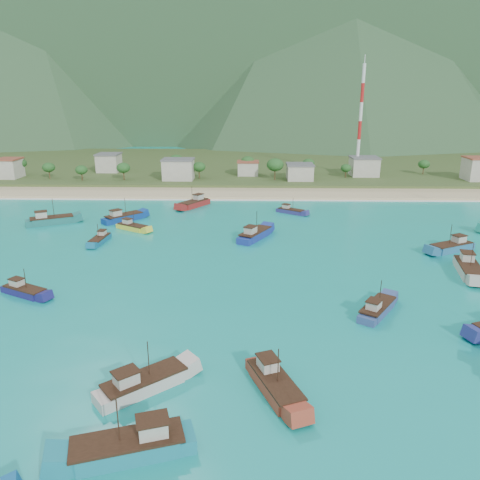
{
  "coord_description": "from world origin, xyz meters",
  "views": [
    {
      "loc": [
        0.24,
        -74.43,
        32.17
      ],
      "look_at": [
        -1.94,
        18.0,
        3.0
      ],
      "focal_mm": 35.0,
      "sensor_mm": 36.0,
      "label": 1
    }
  ],
  "objects_px": {
    "boat_4": "(194,204)",
    "boat_8": "(377,310)",
    "boat_9": "(255,235)",
    "boat_15": "(123,218)",
    "boat_16": "(452,247)",
    "boat_14": "(143,384)",
    "boat_12": "(291,212)",
    "boat_20": "(24,292)",
    "boat_17": "(132,228)",
    "boat_0": "(100,240)",
    "boat_11": "(51,221)",
    "boat_10": "(468,269)",
    "boat_19": "(131,448)",
    "boat_2": "(274,385)",
    "radio_tower": "(360,121)"
  },
  "relations": [
    {
      "from": "boat_0",
      "to": "boat_16",
      "type": "xyz_separation_m",
      "value": [
        76.74,
        -4.27,
        0.27
      ]
    },
    {
      "from": "boat_4",
      "to": "boat_12",
      "type": "xyz_separation_m",
      "value": [
        27.9,
        -7.29,
        -0.34
      ]
    },
    {
      "from": "boat_9",
      "to": "boat_11",
      "type": "distance_m",
      "value": 53.45
    },
    {
      "from": "boat_9",
      "to": "boat_15",
      "type": "bearing_deg",
      "value": -174.81
    },
    {
      "from": "boat_16",
      "to": "boat_20",
      "type": "xyz_separation_m",
      "value": [
        -80.43,
        -24.59,
        -0.21
      ]
    },
    {
      "from": "boat_2",
      "to": "boat_0",
      "type": "bearing_deg",
      "value": -77.87
    },
    {
      "from": "boat_16",
      "to": "boat_19",
      "type": "relative_size",
      "value": 0.9
    },
    {
      "from": "boat_14",
      "to": "boat_20",
      "type": "distance_m",
      "value": 36.27
    },
    {
      "from": "boat_10",
      "to": "boat_11",
      "type": "xyz_separation_m",
      "value": [
        -91.82,
        32.34,
        0.02
      ]
    },
    {
      "from": "boat_4",
      "to": "boat_14",
      "type": "bearing_deg",
      "value": 125.72
    },
    {
      "from": "boat_15",
      "to": "boat_16",
      "type": "height_order",
      "value": "boat_15"
    },
    {
      "from": "boat_9",
      "to": "boat_17",
      "type": "xyz_separation_m",
      "value": [
        -30.07,
        6.62,
        -0.28
      ]
    },
    {
      "from": "boat_4",
      "to": "boat_8",
      "type": "relative_size",
      "value": 1.2
    },
    {
      "from": "boat_9",
      "to": "boat_4",
      "type": "bearing_deg",
      "value": 147.88
    },
    {
      "from": "boat_2",
      "to": "boat_9",
      "type": "distance_m",
      "value": 57.75
    },
    {
      "from": "boat_4",
      "to": "boat_0",
      "type": "bearing_deg",
      "value": 96.41
    },
    {
      "from": "radio_tower",
      "to": "boat_16",
      "type": "bearing_deg",
      "value": -88.86
    },
    {
      "from": "boat_0",
      "to": "boat_2",
      "type": "relative_size",
      "value": 0.77
    },
    {
      "from": "boat_9",
      "to": "boat_15",
      "type": "xyz_separation_m",
      "value": [
        -34.48,
        14.8,
        -0.04
      ]
    },
    {
      "from": "boat_9",
      "to": "boat_19",
      "type": "height_order",
      "value": "boat_19"
    },
    {
      "from": "boat_16",
      "to": "boat_19",
      "type": "height_order",
      "value": "boat_19"
    },
    {
      "from": "boat_0",
      "to": "boat_17",
      "type": "distance_m",
      "value": 11.25
    },
    {
      "from": "boat_16",
      "to": "boat_17",
      "type": "bearing_deg",
      "value": 51.16
    },
    {
      "from": "boat_4",
      "to": "boat_8",
      "type": "bearing_deg",
      "value": 150.18
    },
    {
      "from": "boat_0",
      "to": "boat_4",
      "type": "height_order",
      "value": "boat_4"
    },
    {
      "from": "boat_8",
      "to": "boat_14",
      "type": "bearing_deg",
      "value": -113.0
    },
    {
      "from": "boat_14",
      "to": "boat_20",
      "type": "xyz_separation_m",
      "value": [
        -25.65,
        25.64,
        -0.21
      ]
    },
    {
      "from": "boat_12",
      "to": "boat_4",
      "type": "bearing_deg",
      "value": -69.99
    },
    {
      "from": "boat_16",
      "to": "boat_14",
      "type": "bearing_deg",
      "value": 105.02
    },
    {
      "from": "boat_11",
      "to": "boat_12",
      "type": "xyz_separation_m",
      "value": [
        62.41,
        12.66,
        -0.38
      ]
    },
    {
      "from": "boat_17",
      "to": "boat_14",
      "type": "bearing_deg",
      "value": 46.63
    },
    {
      "from": "boat_4",
      "to": "boat_19",
      "type": "xyz_separation_m",
      "value": [
        5.77,
        -99.32,
        0.03
      ]
    },
    {
      "from": "boat_19",
      "to": "boat_2",
      "type": "bearing_deg",
      "value": -70.57
    },
    {
      "from": "boat_10",
      "to": "boat_19",
      "type": "relative_size",
      "value": 0.99
    },
    {
      "from": "radio_tower",
      "to": "boat_9",
      "type": "height_order",
      "value": "radio_tower"
    },
    {
      "from": "boat_9",
      "to": "boat_11",
      "type": "bearing_deg",
      "value": -163.89
    },
    {
      "from": "boat_4",
      "to": "boat_10",
      "type": "relative_size",
      "value": 0.94
    },
    {
      "from": "boat_14",
      "to": "boat_16",
      "type": "relative_size",
      "value": 0.94
    },
    {
      "from": "boat_11",
      "to": "boat_19",
      "type": "height_order",
      "value": "boat_11"
    },
    {
      "from": "boat_2",
      "to": "boat_16",
      "type": "xyz_separation_m",
      "value": [
        39.98,
        49.92,
        0.03
      ]
    },
    {
      "from": "boat_12",
      "to": "boat_20",
      "type": "height_order",
      "value": "boat_20"
    },
    {
      "from": "boat_11",
      "to": "boat_17",
      "type": "relative_size",
      "value": 1.36
    },
    {
      "from": "boat_8",
      "to": "boat_12",
      "type": "bearing_deg",
      "value": 131.97
    },
    {
      "from": "boat_12",
      "to": "boat_17",
      "type": "xyz_separation_m",
      "value": [
        -40.26,
        -17.43,
        0.07
      ]
    },
    {
      "from": "boat_2",
      "to": "boat_15",
      "type": "distance_m",
      "value": 81.1
    },
    {
      "from": "boat_2",
      "to": "radio_tower",
      "type": "bearing_deg",
      "value": -127.62
    },
    {
      "from": "boat_12",
      "to": "boat_14",
      "type": "bearing_deg",
      "value": 18.9
    },
    {
      "from": "boat_15",
      "to": "boat_0",
      "type": "bearing_deg",
      "value": -46.64
    },
    {
      "from": "boat_8",
      "to": "boat_0",
      "type": "bearing_deg",
      "value": -178.46
    },
    {
      "from": "boat_0",
      "to": "boat_4",
      "type": "distance_m",
      "value": 38.89
    }
  ]
}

